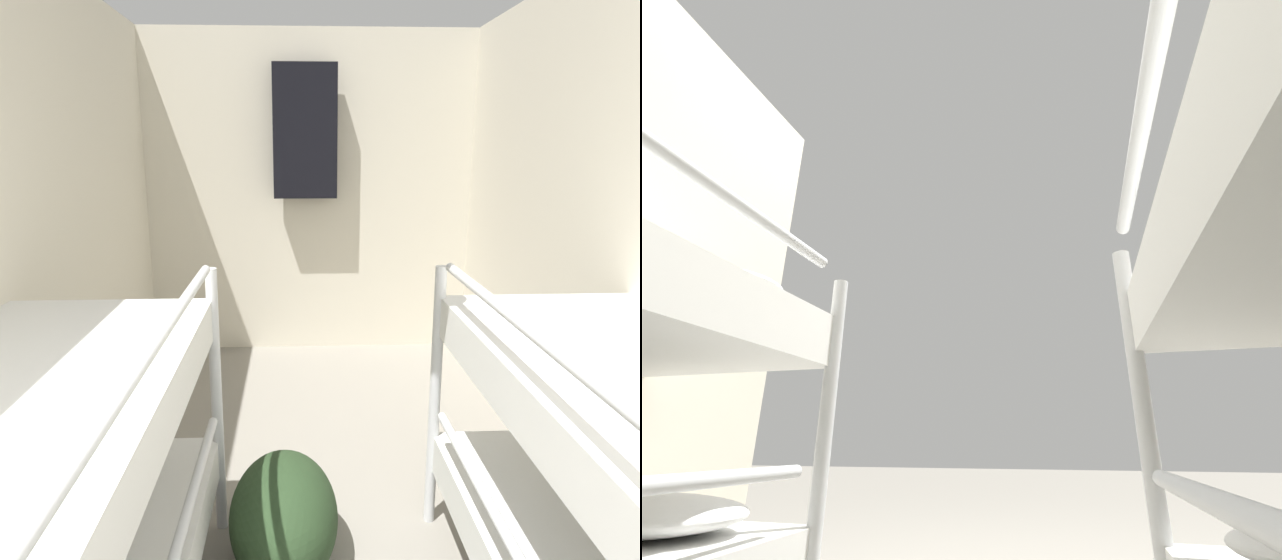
{
  "view_description": "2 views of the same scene",
  "coord_description": "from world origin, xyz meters",
  "views": [
    {
      "loc": [
        -0.12,
        0.27,
        1.54
      ],
      "look_at": [
        -0.01,
        2.67,
        0.95
      ],
      "focal_mm": 32.0,
      "sensor_mm": 36.0,
      "label": 1
    },
    {
      "loc": [
        -0.28,
        1.72,
        0.6
      ],
      "look_at": [
        0.09,
        0.3,
        1.16
      ],
      "focal_mm": 24.0,
      "sensor_mm": 36.0,
      "label": 2
    }
  ],
  "objects": [
    {
      "name": "wall_back",
      "position": [
        0.0,
        4.46,
        1.15
      ],
      "size": [
        2.47,
        0.06,
        2.3
      ],
      "color": "beige",
      "rests_on": "ground_plane"
    },
    {
      "name": "duffel_bag",
      "position": [
        -0.17,
        2.11,
        0.2
      ],
      "size": [
        0.4,
        0.62,
        0.4
      ],
      "color": "#23381E",
      "rests_on": "ground_plane"
    },
    {
      "name": "hanging_coat",
      "position": [
        -0.04,
        4.31,
        1.6
      ],
      "size": [
        0.44,
        0.12,
        0.9
      ],
      "color": "black"
    }
  ]
}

